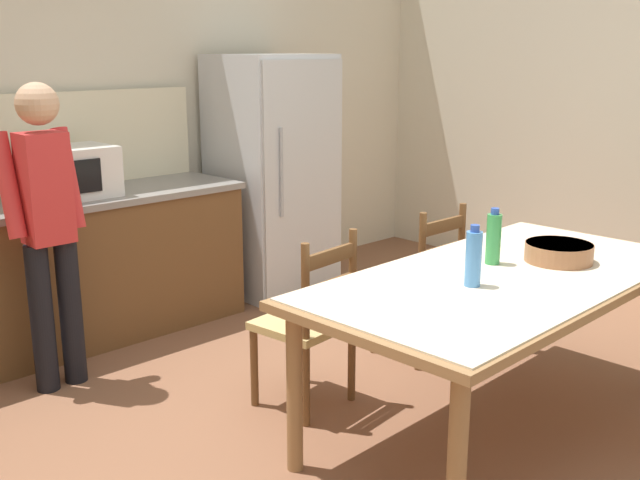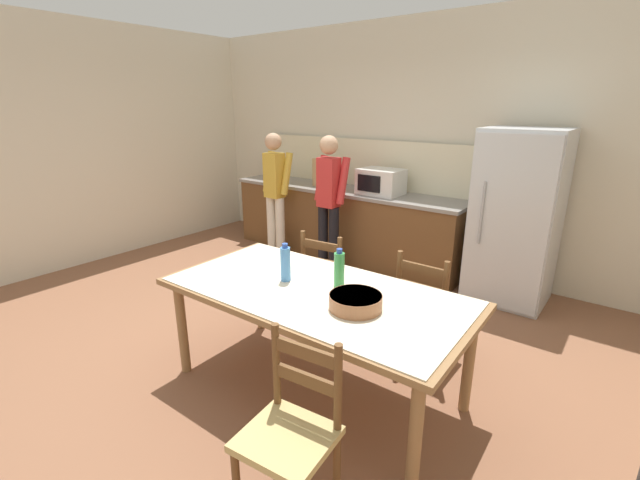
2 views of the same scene
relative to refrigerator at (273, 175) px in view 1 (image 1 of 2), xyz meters
The scene contains 11 objects.
ground_plane 2.70m from the refrigerator, 121.24° to the right, with size 8.32×8.32×0.00m, color brown.
wall_back 1.53m from the refrigerator, 160.46° to the left, with size 6.52×0.12×2.90m, color beige.
refrigerator is the anchor object (origin of this frame).
microwave 1.56m from the refrigerator, behind, with size 0.50×0.39×0.30m.
dining_table 2.48m from the refrigerator, 105.07° to the right, with size 2.07×1.07×0.77m.
bottle_near_centre 2.56m from the refrigerator, 110.58° to the right, with size 0.07×0.07×0.27m.
bottle_off_centre 2.33m from the refrigerator, 103.53° to the right, with size 0.07×0.07×0.27m.
serving_bowl 2.48m from the refrigerator, 96.57° to the right, with size 0.32×0.32×0.09m.
chair_side_far_left 2.00m from the refrigerator, 125.01° to the right, with size 0.46×0.45×0.91m.
chair_side_far_right 1.65m from the refrigerator, 97.29° to the right, with size 0.42×0.40×0.91m.
person_at_counter 2.00m from the refrigerator, 165.49° to the right, with size 0.40×0.28×1.61m.
Camera 1 is at (-2.17, -1.98, 1.77)m, focal length 42.00 mm.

